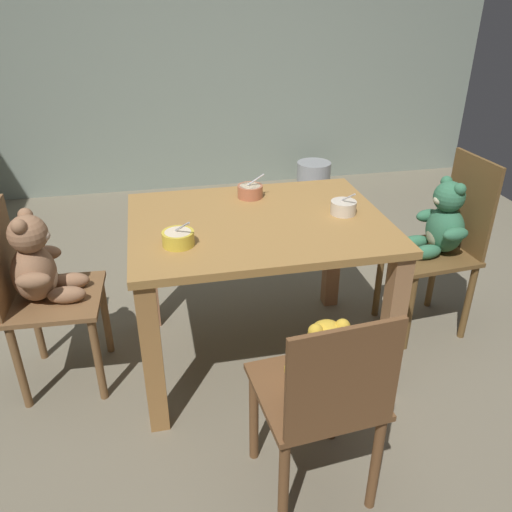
{
  "coord_description": "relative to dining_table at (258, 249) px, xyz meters",
  "views": [
    {
      "loc": [
        -0.45,
        -2.06,
        1.69
      ],
      "look_at": [
        0.0,
        0.05,
        0.54
      ],
      "focal_mm": 36.3,
      "sensor_mm": 36.0,
      "label": 1
    }
  ],
  "objects": [
    {
      "name": "teddy_chair_near_right",
      "position": [
        0.97,
        0.06,
        -0.04
      ],
      "size": [
        0.43,
        0.41,
        0.94
      ],
      "rotation": [
        0.0,
        0.0,
        3.22
      ],
      "color": "brown",
      "rests_on": "ground_plane"
    },
    {
      "name": "porridge_bowl_yellow_near_left",
      "position": [
        -0.37,
        -0.18,
        0.18
      ],
      "size": [
        0.13,
        0.13,
        0.12
      ],
      "color": "yellow",
      "rests_on": "dining_table"
    },
    {
      "name": "teddy_chair_near_left",
      "position": [
        -0.96,
        0.02,
        -0.03
      ],
      "size": [
        0.41,
        0.42,
        0.88
      ],
      "rotation": [
        0.0,
        0.0,
        -0.05
      ],
      "color": "brown",
      "rests_on": "ground_plane"
    },
    {
      "name": "porridge_bowl_cream_near_right",
      "position": [
        0.39,
        -0.01,
        0.18
      ],
      "size": [
        0.12,
        0.12,
        0.12
      ],
      "color": "beige",
      "rests_on": "dining_table"
    },
    {
      "name": "metal_pail",
      "position": [
        0.97,
        2.15,
        -0.47
      ],
      "size": [
        0.3,
        0.3,
        0.28
      ],
      "primitive_type": "cylinder",
      "color": "#93969B",
      "rests_on": "ground_plane"
    },
    {
      "name": "porridge_bowl_terracotta_far_center",
      "position": [
        0.02,
        0.27,
        0.18
      ],
      "size": [
        0.13,
        0.12,
        0.12
      ],
      "color": "#BC694A",
      "rests_on": "dining_table"
    },
    {
      "name": "ground_plane",
      "position": [
        0.0,
        0.0,
        -0.62
      ],
      "size": [
        5.2,
        5.2,
        0.04
      ],
      "color": "#776F5B"
    },
    {
      "name": "teddy_chair_near_front",
      "position": [
        0.04,
        -0.84,
        -0.08
      ],
      "size": [
        0.43,
        0.43,
        0.84
      ],
      "rotation": [
        0.0,
        0.0,
        1.66
      ],
      "color": "brown",
      "rests_on": "ground_plane"
    },
    {
      "name": "wall_rear",
      "position": [
        0.0,
        2.56,
        0.81
      ],
      "size": [
        5.2,
        0.08,
        2.83
      ],
      "primitive_type": "cube",
      "color": "gray",
      "rests_on": "ground_plane"
    },
    {
      "name": "dining_table",
      "position": [
        0.0,
        0.0,
        0.0
      ],
      "size": [
        1.14,
        0.88,
        0.75
      ],
      "color": "#A2753D",
      "rests_on": "ground_plane"
    }
  ]
}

